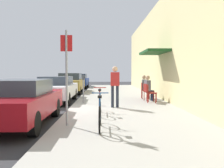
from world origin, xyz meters
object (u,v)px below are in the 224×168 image
at_px(bicycle_1, 100,103).
at_px(bicycle_0, 100,115).
at_px(street_sign, 67,70).
at_px(parking_meter, 83,87).
at_px(parked_car_2, 70,83).
at_px(parked_car_1, 56,89).
at_px(cafe_chair_2, 144,89).
at_px(parked_car_3, 79,81).
at_px(parked_car_0, 20,101).
at_px(pedestrian_standing, 115,83).
at_px(seated_patron_2, 145,86).
at_px(cafe_chair_1, 147,91).
at_px(seated_patron_1, 149,87).
at_px(cafe_chair_0, 150,92).

bearing_deg(bicycle_1, bicycle_0, -88.96).
bearing_deg(street_sign, bicycle_1, 65.27).
bearing_deg(parking_meter, parked_car_2, 102.57).
height_order(parked_car_1, parking_meter, parking_meter).
height_order(parked_car_1, bicycle_1, parked_car_1).
bearing_deg(cafe_chair_2, parked_car_2, 133.34).
bearing_deg(parked_car_3, cafe_chair_2, -66.72).
height_order(parked_car_0, pedestrian_standing, pedestrian_standing).
bearing_deg(seated_patron_2, pedestrian_standing, -118.11).
distance_m(cafe_chair_2, seated_patron_2, 0.20).
relative_size(parked_car_0, bicycle_1, 2.57).
bearing_deg(street_sign, parked_car_3, 94.82).
bearing_deg(parked_car_2, cafe_chair_1, -52.37).
distance_m(parked_car_0, parked_car_3, 17.10).
height_order(bicycle_1, pedestrian_standing, pedestrian_standing).
distance_m(parked_car_1, seated_patron_1, 4.82).
xyz_separation_m(street_sign, pedestrian_standing, (1.47, 3.39, -0.52)).
relative_size(parked_car_1, parked_car_2, 1.00).
bearing_deg(parked_car_1, pedestrian_standing, -43.92).
bearing_deg(seated_patron_1, cafe_chair_2, 93.11).
bearing_deg(bicycle_0, parked_car_2, 101.16).
xyz_separation_m(parked_car_2, parking_meter, (1.55, -6.95, 0.11)).
bearing_deg(bicycle_0, seated_patron_1, 68.76).
height_order(parking_meter, seated_patron_2, parking_meter).
bearing_deg(bicycle_0, parked_car_1, 109.85).
bearing_deg(cafe_chair_1, seated_patron_1, 11.80).
relative_size(parked_car_2, cafe_chair_1, 5.06).
distance_m(parked_car_2, parking_meter, 7.12).
xyz_separation_m(parked_car_2, street_sign, (1.50, -11.80, 0.87)).
bearing_deg(parked_car_1, cafe_chair_1, -7.05).
distance_m(street_sign, seated_patron_1, 6.62).
distance_m(parked_car_0, cafe_chair_0, 6.35).
relative_size(street_sign, cafe_chair_1, 2.99).
xyz_separation_m(parked_car_2, cafe_chair_0, (4.73, -6.89, -0.15)).
height_order(cafe_chair_0, cafe_chair_1, same).
xyz_separation_m(cafe_chair_2, seated_patron_2, (0.06, -0.00, 0.19)).
bearing_deg(parked_car_2, seated_patron_2, -46.32).
relative_size(bicycle_1, seated_patron_2, 1.33).
bearing_deg(parked_car_3, bicycle_1, -81.51).
bearing_deg(parked_car_1, parked_car_0, -90.00).
height_order(parking_meter, cafe_chair_1, parking_meter).
bearing_deg(parked_car_1, cafe_chair_0, -15.88).
relative_size(parked_car_1, bicycle_1, 2.57).
relative_size(cafe_chair_2, seated_patron_2, 0.67).
bearing_deg(seated_patron_2, parked_car_1, -173.62).
xyz_separation_m(parked_car_0, bicycle_1, (2.37, 1.21, -0.23)).
relative_size(street_sign, seated_patron_1, 2.02).
height_order(cafe_chair_0, seated_patron_2, seated_patron_2).
bearing_deg(cafe_chair_1, bicycle_0, -110.79).
height_order(parked_car_1, cafe_chair_1, parked_car_1).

